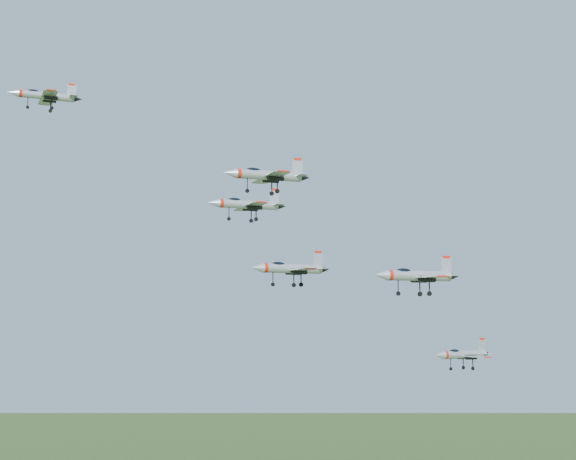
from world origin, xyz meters
name	(u,v)px	position (x,y,z in m)	size (l,w,h in m)	color
jet_lead	(44,96)	(-25.89, 15.47, 158.07)	(11.05, 9.13, 2.95)	#AFB3BC
jet_left_high	(246,204)	(2.08, 1.18, 140.77)	(12.10, 9.97, 3.24)	#AFB3BC
jet_right_high	(266,175)	(-0.73, -17.00, 141.95)	(11.28, 9.27, 3.02)	#AFB3BC
jet_left_low	(290,268)	(10.45, 5.73, 131.84)	(13.45, 11.20, 3.59)	#AFB3BC
jet_right_low	(416,275)	(21.65, -13.59, 130.09)	(13.20, 10.90, 3.53)	#AFB3BC
jet_trail	(463,354)	(35.06, -2.98, 118.84)	(11.22, 9.45, 3.02)	#AFB3BC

